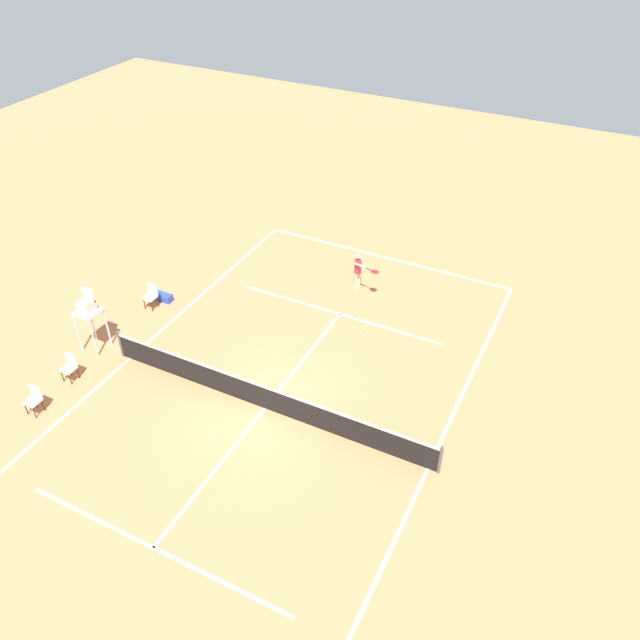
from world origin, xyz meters
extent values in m
plane|color=#D37A4C|center=(0.00, 0.00, 0.00)|extent=(60.00, 60.00, 0.00)
cube|color=white|center=(0.00, -10.21, 0.00)|extent=(10.92, 0.10, 0.01)
cube|color=white|center=(-5.46, 0.00, 0.00)|extent=(0.10, 20.42, 0.01)
cube|color=white|center=(5.46, 0.00, 0.00)|extent=(0.10, 20.42, 0.01)
cube|color=white|center=(0.00, -5.62, 0.00)|extent=(8.19, 0.10, 0.01)
cube|color=white|center=(0.00, 5.62, 0.00)|extent=(8.19, 0.10, 0.01)
cube|color=white|center=(0.00, 0.00, 0.00)|extent=(0.10, 11.23, 0.01)
cylinder|color=#4C4C51|center=(-5.76, 0.00, 0.54)|extent=(0.10, 0.10, 1.07)
cylinder|color=#4C4C51|center=(5.76, 0.00, 0.54)|extent=(0.10, 0.10, 1.07)
cube|color=black|center=(0.00, 0.00, 0.46)|extent=(11.52, 0.03, 0.91)
cube|color=white|center=(0.00, 0.00, 0.93)|extent=(11.52, 0.04, 0.06)
cylinder|color=beige|center=(0.10, -7.60, 0.37)|extent=(0.12, 0.12, 0.75)
cylinder|color=beige|center=(0.15, -7.40, 0.37)|extent=(0.12, 0.12, 0.75)
cylinder|color=red|center=(0.12, -7.50, 1.04)|extent=(0.28, 0.28, 0.59)
sphere|color=beige|center=(0.12, -7.50, 1.51)|extent=(0.21, 0.21, 0.21)
cylinder|color=beige|center=(0.08, -7.68, 1.08)|extent=(0.09, 0.09, 0.52)
cylinder|color=beige|center=(-0.09, -7.26, 1.27)|extent=(0.53, 0.20, 0.09)
cylinder|color=black|center=(-0.47, -7.17, 1.27)|extent=(0.26, 0.09, 0.04)
ellipsoid|color=red|center=(-0.75, -7.11, 1.27)|extent=(0.37, 0.34, 0.04)
sphere|color=#CCE033|center=(-1.23, -5.09, 0.03)|extent=(0.07, 0.07, 0.07)
cylinder|color=silver|center=(6.55, 0.40, 0.78)|extent=(0.07, 0.07, 1.55)
cylinder|color=silver|center=(7.25, 0.40, 0.78)|extent=(0.07, 0.07, 1.55)
cylinder|color=silver|center=(6.55, -0.30, 0.78)|extent=(0.07, 0.07, 1.55)
cylinder|color=silver|center=(7.25, -0.30, 0.78)|extent=(0.07, 0.07, 1.55)
cube|color=silver|center=(6.90, 0.05, 1.58)|extent=(0.80, 0.80, 0.06)
cube|color=silver|center=(6.90, 0.05, 1.81)|extent=(0.50, 0.44, 0.40)
cube|color=silver|center=(6.90, -0.15, 2.16)|extent=(0.50, 0.06, 0.50)
cylinder|color=#262626|center=(6.30, 1.93, 0.23)|extent=(0.04, 0.04, 0.45)
cylinder|color=#262626|center=(6.65, 1.93, 0.23)|extent=(0.04, 0.04, 0.45)
cylinder|color=#262626|center=(6.30, 1.57, 0.23)|extent=(0.04, 0.04, 0.45)
cylinder|color=#262626|center=(6.65, 1.57, 0.23)|extent=(0.04, 0.04, 0.45)
cube|color=silver|center=(6.48, 1.75, 0.48)|extent=(0.44, 0.44, 0.06)
cube|color=silver|center=(6.48, 1.53, 0.73)|extent=(0.44, 0.04, 0.44)
cylinder|color=#262626|center=(6.50, -2.56, 0.23)|extent=(0.04, 0.04, 0.45)
cylinder|color=#262626|center=(6.86, -2.56, 0.23)|extent=(0.04, 0.04, 0.45)
cylinder|color=#262626|center=(6.50, -2.91, 0.23)|extent=(0.04, 0.04, 0.45)
cylinder|color=#262626|center=(6.86, -2.91, 0.23)|extent=(0.04, 0.04, 0.45)
cube|color=silver|center=(6.68, -2.74, 0.48)|extent=(0.44, 0.44, 0.06)
cube|color=silver|center=(6.68, -2.96, 0.73)|extent=(0.44, 0.04, 0.44)
cylinder|color=#262626|center=(6.19, 3.58, 0.23)|extent=(0.04, 0.04, 0.45)
cylinder|color=#262626|center=(6.54, 3.58, 0.23)|extent=(0.04, 0.04, 0.45)
cylinder|color=#262626|center=(6.19, 3.23, 0.23)|extent=(0.04, 0.04, 0.45)
cylinder|color=#262626|center=(6.54, 3.23, 0.23)|extent=(0.04, 0.04, 0.45)
cube|color=silver|center=(6.37, 3.40, 0.48)|extent=(0.44, 0.44, 0.06)
cube|color=silver|center=(6.37, 3.18, 0.73)|extent=(0.44, 0.04, 0.44)
cube|color=#2647B7|center=(6.59, -3.34, 0.15)|extent=(0.76, 0.32, 0.30)
camera|label=1|loc=(-8.08, 12.20, 14.56)|focal=35.91mm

